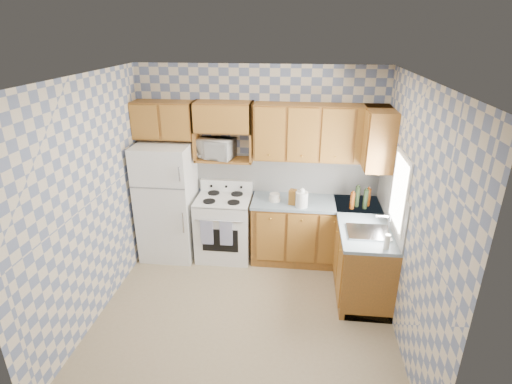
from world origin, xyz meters
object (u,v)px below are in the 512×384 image
Objects in this scene: stove_body at (224,228)px; electric_kettle at (302,199)px; microwave at (216,148)px; refrigerator at (168,201)px.

electric_kettle is (1.09, -0.17, 0.57)m from stove_body.
electric_kettle is at bearing -2.77° from microwave.
refrigerator is 1.91m from electric_kettle.
electric_kettle is at bearing -8.97° from stove_body.
microwave is at bearing 16.73° from refrigerator.
microwave is at bearing 123.14° from stove_body.
microwave is at bearing 163.71° from electric_kettle.
electric_kettle is at bearing -4.44° from refrigerator.
stove_body is at bearing -43.33° from microwave.
electric_kettle is (1.90, -0.15, 0.18)m from refrigerator.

